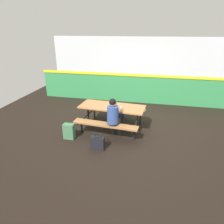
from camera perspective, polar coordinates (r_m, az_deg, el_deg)
name	(u,v)px	position (r m, az deg, el deg)	size (l,w,h in m)	color
ground_plane	(124,130)	(6.21, 3.53, -5.07)	(10.00, 10.00, 0.02)	black
accent_backdrop	(135,72)	(8.24, 6.62, 11.10)	(8.00, 0.14, 2.60)	#338C4C
picnic_table_main	(112,111)	(6.02, 0.00, 0.22)	(1.99, 1.70, 0.74)	#9E6B3D
student_nearer	(114,115)	(5.42, 0.44, -0.89)	(0.38, 0.53, 1.21)	#2D2D38
backpack_dark	(120,111)	(7.01, 2.34, 0.35)	(0.30, 0.22, 0.44)	#1E47B2
tote_bag_bright	(98,143)	(5.15, -4.12, -8.76)	(0.34, 0.21, 0.43)	black
satchel_spare	(69,131)	(5.76, -12.07, -5.39)	(0.30, 0.22, 0.44)	#3F724C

